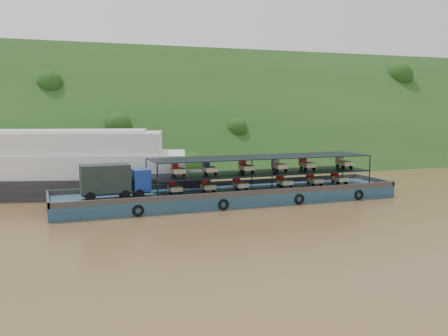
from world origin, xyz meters
name	(u,v)px	position (x,y,z in m)	size (l,w,h in m)	color
ground	(253,201)	(0.00, 0.00, 0.00)	(160.00, 160.00, 0.00)	brown
hillside	(167,165)	(0.00, 36.00, 0.00)	(140.00, 28.00, 28.00)	#193613
cargo_barge	(223,192)	(-3.03, 0.38, 1.09)	(35.00, 7.18, 4.54)	#16334E
passenger_ferry	(48,167)	(-19.39, 11.63, 3.09)	(36.26, 17.92, 7.13)	black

